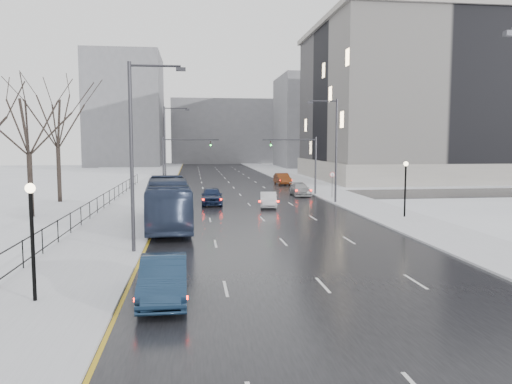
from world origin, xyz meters
name	(u,v)px	position (x,y,z in m)	size (l,w,h in m)	color
road	(232,186)	(0.00, 60.00, 0.02)	(16.00, 150.00, 0.04)	black
cross_road	(241,196)	(0.00, 48.00, 0.02)	(130.00, 10.00, 0.04)	black
sidewalk_left	(153,187)	(-10.50, 60.00, 0.08)	(5.00, 150.00, 0.16)	silver
sidewalk_right	(309,185)	(10.50, 60.00, 0.08)	(5.00, 150.00, 0.16)	silver
park_strip	(78,188)	(-20.00, 60.00, 0.06)	(14.00, 150.00, 0.12)	white
tree_park_d	(32,218)	(-17.80, 34.00, 0.00)	(8.75, 8.75, 12.50)	black
tree_park_e	(60,203)	(-18.20, 44.00, 0.00)	(9.45, 9.45, 13.50)	black
iron_fence	(84,213)	(-13.00, 30.00, 0.91)	(0.06, 70.00, 1.30)	black
streetlight_r_mid	(334,145)	(8.17, 40.00, 5.62)	(2.95, 0.25, 10.00)	#2D2D33
streetlight_l_near	(136,148)	(-8.17, 20.00, 5.62)	(2.95, 0.25, 10.00)	#2D2D33
streetlight_l_far	(167,145)	(-8.17, 52.00, 5.62)	(2.95, 0.25, 10.00)	#2D2D33
lamppost_l	(32,225)	(-11.00, 12.00, 2.94)	(0.36, 0.36, 4.28)	black
lamppost_r_mid	(405,181)	(11.00, 30.00, 2.94)	(0.36, 0.36, 4.28)	black
mast_signal_right	(306,159)	(7.33, 48.00, 4.11)	(6.10, 0.33, 6.50)	#2D2D33
mast_signal_left	(173,159)	(-7.33, 48.00, 4.11)	(6.10, 0.33, 6.50)	#2D2D33
no_uturn_sign	(332,177)	(9.20, 44.00, 2.30)	(0.60, 0.06, 2.70)	#2D2D33
civic_building	(438,110)	(35.00, 72.00, 11.21)	(41.00, 31.00, 24.80)	gray
bldg_far_right	(327,122)	(28.00, 115.00, 11.00)	(24.00, 20.00, 22.00)	slate
bldg_far_left	(126,111)	(-22.00, 125.00, 14.00)	(18.00, 22.00, 28.00)	slate
bldg_far_center	(224,132)	(4.00, 140.00, 9.00)	(30.00, 18.00, 18.00)	slate
sedan_left_near	(164,279)	(-6.37, 11.87, 0.84)	(1.70, 4.88, 1.61)	#152840
bus	(168,202)	(-7.00, 28.44, 1.73)	(2.83, 12.11, 3.37)	#253048
sedan_center_near	(212,196)	(-3.50, 40.49, 0.87)	(1.96, 4.86, 1.66)	#131E3A
sedan_right_near	(268,200)	(1.52, 37.94, 0.72)	(1.44, 4.13, 1.36)	silver
sedan_right_far	(300,189)	(6.52, 47.37, 0.71)	(1.88, 4.64, 1.35)	#9B9C9F
sedan_right_distant	(282,179)	(7.20, 62.18, 0.83)	(1.66, 4.77, 1.57)	#5E2810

